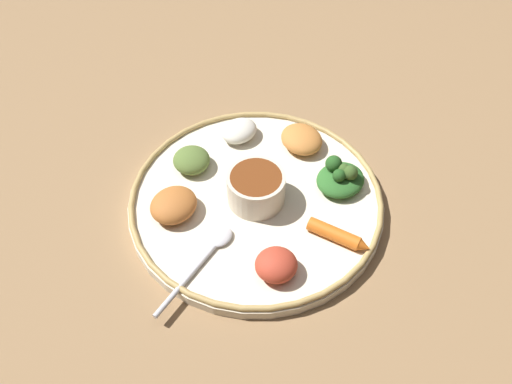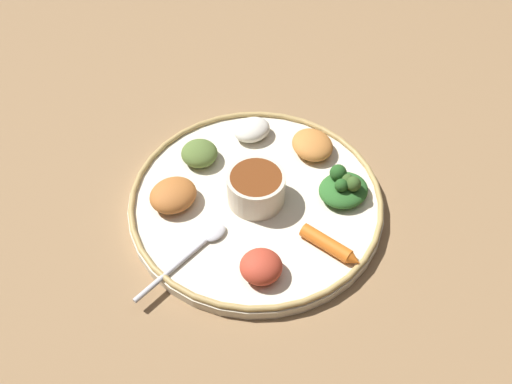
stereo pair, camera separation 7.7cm
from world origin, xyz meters
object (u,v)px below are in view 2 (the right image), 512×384
carrot_near_spoon (330,245)px  spoon (196,248)px  center_bowl (256,187)px  greens_pile (344,187)px

carrot_near_spoon → spoon: bearing=-109.0°
center_bowl → greens_pile: size_ratio=0.99×
spoon → greens_pile: (-0.02, 0.22, 0.01)m
greens_pile → center_bowl: bearing=-106.0°
spoon → greens_pile: size_ratio=1.77×
center_bowl → carrot_near_spoon: size_ratio=0.98×
center_bowl → greens_pile: bearing=74.0°
greens_pile → carrot_near_spoon: bearing=-35.1°
greens_pile → carrot_near_spoon: 0.10m
greens_pile → spoon: bearing=-84.2°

